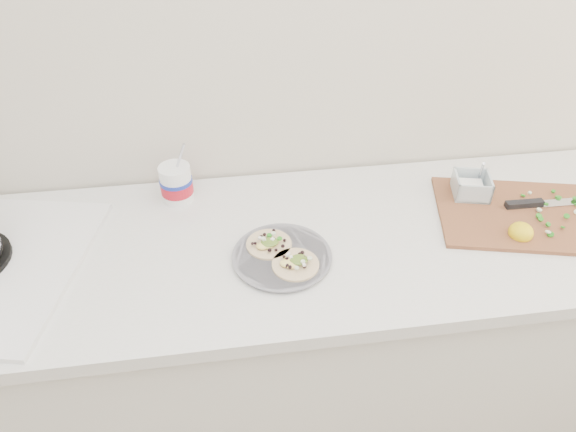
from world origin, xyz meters
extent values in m
cube|color=beige|center=(0.00, 1.73, 1.30)|extent=(3.50, 0.05, 2.60)
cube|color=silver|center=(0.00, 1.43, 0.43)|extent=(2.40, 0.62, 0.86)
cube|color=silver|center=(0.00, 1.41, 0.88)|extent=(2.44, 0.66, 0.04)
cylinder|color=slate|center=(0.04, 1.34, 0.91)|extent=(0.24, 0.24, 0.01)
cylinder|color=slate|center=(0.04, 1.34, 0.91)|extent=(0.26, 0.26, 0.00)
cylinder|color=white|center=(-0.23, 1.65, 0.96)|extent=(0.09, 0.09, 0.11)
cylinder|color=red|center=(-0.23, 1.65, 0.95)|extent=(0.09, 0.09, 0.04)
cylinder|color=#192D99|center=(-0.23, 1.65, 0.97)|extent=(0.10, 0.10, 0.01)
cube|color=brown|center=(0.74, 1.42, 0.91)|extent=(0.53, 0.42, 0.01)
cube|color=white|center=(0.63, 1.53, 0.93)|extent=(0.07, 0.07, 0.03)
ellipsoid|color=yellow|center=(0.69, 1.33, 0.93)|extent=(0.06, 0.06, 0.05)
cube|color=silver|center=(0.89, 1.45, 0.91)|extent=(0.17, 0.03, 0.00)
cube|color=black|center=(0.76, 1.45, 0.92)|extent=(0.11, 0.02, 0.02)
camera|label=1|loc=(-0.08, 0.38, 1.81)|focal=32.00mm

